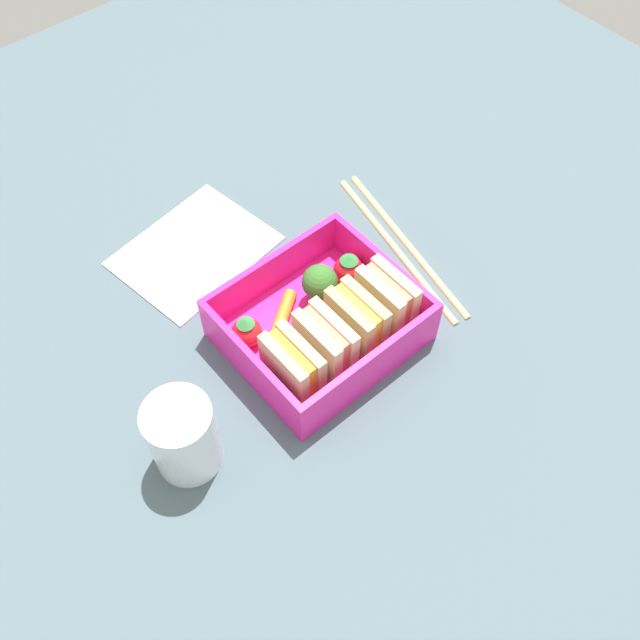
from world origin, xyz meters
The scene contains 14 objects.
ground_plane centered at (0.00, 0.00, -1.00)cm, with size 120.00×120.00×2.00cm, color #45585F.
bento_tray centered at (0.00, 0.00, 0.60)cm, with size 16.19×14.29×1.20cm, color #EB2092.
bento_rim centered at (0.00, 0.00, 3.28)cm, with size 16.19×14.29×4.16cm.
sandwich_left centered at (-5.40, 2.81, 4.00)cm, with size 2.82×5.62×5.61cm.
sandwich_center_left centered at (-1.80, 2.81, 4.00)cm, with size 2.82×5.62×5.61cm.
sandwich_center centered at (1.80, 2.81, 4.00)cm, with size 2.82×5.62×5.61cm.
sandwich_center_right centered at (5.40, 2.81, 4.00)cm, with size 2.82×5.62×5.61cm.
strawberry_left centered at (-5.78, -2.61, 2.77)cm, with size 2.90×2.90×3.50cm.
broccoli_floret centered at (-2.15, -2.56, 3.85)cm, with size 3.33×3.33×4.43cm.
carrot_stick_far_left centered at (1.77, -3.14, 1.81)cm, with size 1.22×1.22×5.06cm, color orange.
strawberry_far_left centered at (5.79, -3.28, 2.70)cm, with size 2.75×2.75×3.35cm.
chopstick_pair centered at (-13.38, -2.99, 0.35)cm, with size 6.25×21.30×0.70cm.
drinking_glass centered at (16.01, 2.10, 3.89)cm, with size 5.56×5.56×7.77cm, color white.
folded_napkin centered at (3.01, -16.03, 0.20)cm, with size 14.56×11.53×0.40cm, color white.
Camera 1 is at (23.40, 27.46, 55.62)cm, focal length 40.00 mm.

